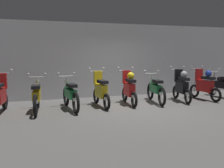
{
  "coord_description": "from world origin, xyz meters",
  "views": [
    {
      "loc": [
        -3.36,
        -7.58,
        1.78
      ],
      "look_at": [
        -0.65,
        0.56,
        0.75
      ],
      "focal_mm": 41.16,
      "sensor_mm": 36.0,
      "label": 1
    }
  ],
  "objects_px": {
    "motorbike_slot_2": "(70,94)",
    "motorbike_slot_6": "(181,86)",
    "motorbike_slot_0": "(0,96)",
    "motorbike_slot_1": "(37,96)",
    "motorbike_slot_5": "(156,89)",
    "motorbike_slot_4": "(129,88)",
    "motorbike_slot_8": "(224,85)",
    "motorbike_slot_7": "(204,85)",
    "motorbike_slot_3": "(101,91)"
  },
  "relations": [
    {
      "from": "motorbike_slot_2",
      "to": "motorbike_slot_8",
      "type": "bearing_deg",
      "value": 2.08
    },
    {
      "from": "motorbike_slot_1",
      "to": "motorbike_slot_5",
      "type": "bearing_deg",
      "value": 2.59
    },
    {
      "from": "motorbike_slot_1",
      "to": "motorbike_slot_8",
      "type": "distance_m",
      "value": 7.26
    },
    {
      "from": "motorbike_slot_4",
      "to": "motorbike_slot_8",
      "type": "relative_size",
      "value": 0.86
    },
    {
      "from": "motorbike_slot_1",
      "to": "motorbike_slot_7",
      "type": "bearing_deg",
      "value": 1.21
    },
    {
      "from": "motorbike_slot_0",
      "to": "motorbike_slot_7",
      "type": "relative_size",
      "value": 1.0
    },
    {
      "from": "motorbike_slot_7",
      "to": "motorbike_slot_3",
      "type": "bearing_deg",
      "value": 179.84
    },
    {
      "from": "motorbike_slot_6",
      "to": "motorbike_slot_2",
      "type": "bearing_deg",
      "value": -178.68
    },
    {
      "from": "motorbike_slot_0",
      "to": "motorbike_slot_2",
      "type": "xyz_separation_m",
      "value": [
        2.07,
        -0.12,
        -0.04
      ]
    },
    {
      "from": "motorbike_slot_6",
      "to": "motorbike_slot_4",
      "type": "bearing_deg",
      "value": 178.2
    },
    {
      "from": "motorbike_slot_2",
      "to": "motorbike_slot_3",
      "type": "distance_m",
      "value": 1.05
    },
    {
      "from": "motorbike_slot_6",
      "to": "motorbike_slot_7",
      "type": "relative_size",
      "value": 0.99
    },
    {
      "from": "motorbike_slot_0",
      "to": "motorbike_slot_1",
      "type": "xyz_separation_m",
      "value": [
        1.03,
        -0.14,
        -0.04
      ]
    },
    {
      "from": "motorbike_slot_5",
      "to": "motorbike_slot_8",
      "type": "distance_m",
      "value": 3.11
    },
    {
      "from": "motorbike_slot_2",
      "to": "motorbike_slot_7",
      "type": "xyz_separation_m",
      "value": [
        5.19,
        0.11,
        0.08
      ]
    },
    {
      "from": "motorbike_slot_7",
      "to": "motorbike_slot_8",
      "type": "relative_size",
      "value": 0.86
    },
    {
      "from": "motorbike_slot_0",
      "to": "motorbike_slot_4",
      "type": "bearing_deg",
      "value": 0.57
    },
    {
      "from": "motorbike_slot_1",
      "to": "motorbike_slot_6",
      "type": "bearing_deg",
      "value": 1.29
    },
    {
      "from": "motorbike_slot_6",
      "to": "motorbike_slot_0",
      "type": "bearing_deg",
      "value": 179.78
    },
    {
      "from": "motorbike_slot_1",
      "to": "motorbike_slot_4",
      "type": "bearing_deg",
      "value": 3.36
    },
    {
      "from": "motorbike_slot_0",
      "to": "motorbike_slot_1",
      "type": "height_order",
      "value": "motorbike_slot_0"
    },
    {
      "from": "motorbike_slot_4",
      "to": "motorbike_slot_8",
      "type": "bearing_deg",
      "value": 0.89
    },
    {
      "from": "motorbike_slot_1",
      "to": "motorbike_slot_8",
      "type": "xyz_separation_m",
      "value": [
        7.26,
        0.25,
        0.04
      ]
    },
    {
      "from": "motorbike_slot_2",
      "to": "motorbike_slot_6",
      "type": "bearing_deg",
      "value": 1.32
    },
    {
      "from": "motorbike_slot_5",
      "to": "motorbike_slot_6",
      "type": "relative_size",
      "value": 1.16
    },
    {
      "from": "motorbike_slot_2",
      "to": "motorbike_slot_4",
      "type": "distance_m",
      "value": 2.09
    },
    {
      "from": "motorbike_slot_3",
      "to": "motorbike_slot_4",
      "type": "height_order",
      "value": "same"
    },
    {
      "from": "motorbike_slot_8",
      "to": "motorbike_slot_5",
      "type": "bearing_deg",
      "value": -178.9
    },
    {
      "from": "motorbike_slot_3",
      "to": "motorbike_slot_5",
      "type": "height_order",
      "value": "motorbike_slot_3"
    },
    {
      "from": "motorbike_slot_0",
      "to": "motorbike_slot_4",
      "type": "relative_size",
      "value": 1.0
    },
    {
      "from": "motorbike_slot_1",
      "to": "motorbike_slot_5",
      "type": "relative_size",
      "value": 1.01
    },
    {
      "from": "motorbike_slot_1",
      "to": "motorbike_slot_5",
      "type": "xyz_separation_m",
      "value": [
        4.15,
        0.19,
        0.0
      ]
    },
    {
      "from": "motorbike_slot_7",
      "to": "motorbike_slot_8",
      "type": "distance_m",
      "value": 1.05
    },
    {
      "from": "motorbike_slot_4",
      "to": "motorbike_slot_0",
      "type": "bearing_deg",
      "value": -179.43
    },
    {
      "from": "motorbike_slot_5",
      "to": "motorbike_slot_4",
      "type": "bearing_deg",
      "value": -179.72
    },
    {
      "from": "motorbike_slot_2",
      "to": "motorbike_slot_6",
      "type": "distance_m",
      "value": 4.16
    },
    {
      "from": "motorbike_slot_2",
      "to": "motorbike_slot_7",
      "type": "bearing_deg",
      "value": 1.22
    },
    {
      "from": "motorbike_slot_0",
      "to": "motorbike_slot_4",
      "type": "height_order",
      "value": "same"
    },
    {
      "from": "motorbike_slot_5",
      "to": "motorbike_slot_6",
      "type": "xyz_separation_m",
      "value": [
        1.04,
        -0.07,
        0.08
      ]
    },
    {
      "from": "motorbike_slot_3",
      "to": "motorbike_slot_8",
      "type": "height_order",
      "value": "motorbike_slot_3"
    },
    {
      "from": "motorbike_slot_2",
      "to": "motorbike_slot_8",
      "type": "distance_m",
      "value": 6.23
    },
    {
      "from": "motorbike_slot_1",
      "to": "motorbike_slot_2",
      "type": "distance_m",
      "value": 1.03
    },
    {
      "from": "motorbike_slot_0",
      "to": "motorbike_slot_8",
      "type": "height_order",
      "value": "motorbike_slot_0"
    },
    {
      "from": "motorbike_slot_4",
      "to": "motorbike_slot_6",
      "type": "relative_size",
      "value": 1.01
    },
    {
      "from": "motorbike_slot_0",
      "to": "motorbike_slot_7",
      "type": "xyz_separation_m",
      "value": [
        7.25,
        -0.01,
        0.04
      ]
    },
    {
      "from": "motorbike_slot_0",
      "to": "motorbike_slot_1",
      "type": "distance_m",
      "value": 1.04
    },
    {
      "from": "motorbike_slot_3",
      "to": "motorbike_slot_4",
      "type": "relative_size",
      "value": 1.0
    },
    {
      "from": "motorbike_slot_3",
      "to": "motorbike_slot_7",
      "type": "relative_size",
      "value": 1.0
    },
    {
      "from": "motorbike_slot_6",
      "to": "motorbike_slot_7",
      "type": "height_order",
      "value": "same"
    },
    {
      "from": "motorbike_slot_0",
      "to": "motorbike_slot_3",
      "type": "bearing_deg",
      "value": 0.03
    }
  ]
}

